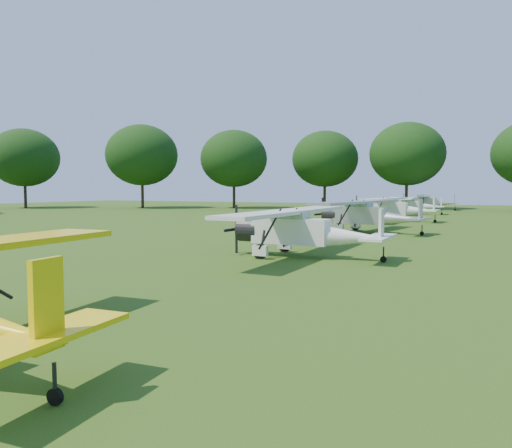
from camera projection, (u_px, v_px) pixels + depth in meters
The scene contains 8 objects.
ground at pixel (264, 256), 22.51m from camera, with size 160.00×160.00×0.00m, color #274812.
tree_belt at pixel (345, 67), 20.57m from camera, with size 137.36×130.27×14.52m.
aircraft_3 at pixel (302, 227), 21.92m from camera, with size 7.22×11.48×2.27m.
aircraft_4 at pixel (367, 212), 34.16m from camera, with size 7.64×12.09×2.37m.
aircraft_5 at pixel (393, 206), 45.95m from camera, with size 7.53×11.98×2.36m.
aircraft_6 at pixel (412, 204), 58.91m from camera, with size 6.67×10.63×2.09m.
aircraft_7 at pixel (428, 201), 70.10m from camera, with size 7.32×11.61×2.28m.
golf_cart at pixel (364, 208), 63.52m from camera, with size 2.20×1.58×1.72m.
Camera 1 is at (9.14, -20.40, 3.03)m, focal length 35.00 mm.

